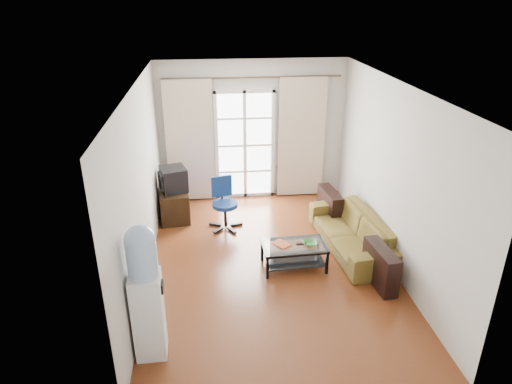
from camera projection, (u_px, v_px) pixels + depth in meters
floor at (270, 263)px, 6.99m from camera, size 5.20×5.20×0.00m
ceiling at (272, 86)px, 5.89m from camera, size 5.20×5.20×0.00m
wall_back at (252, 131)px, 8.80m from camera, size 3.60×0.02×2.70m
wall_front at (311, 294)px, 4.08m from camera, size 3.60×0.02×2.70m
wall_left at (141, 188)px, 6.26m from camera, size 0.02×5.20×2.70m
wall_right at (393, 177)px, 6.62m from camera, size 0.02×5.20×2.70m
french_door at (245, 145)px, 8.85m from camera, size 1.16×0.06×2.15m
curtain_rod at (253, 77)px, 8.29m from camera, size 3.30×0.04×0.04m
curtain_left at (190, 142)px, 8.63m from camera, size 0.90×0.07×2.35m
curtain_right at (301, 138)px, 8.85m from camera, size 0.90×0.07×2.35m
radiator at (292, 180)px, 9.20m from camera, size 0.64×0.12×0.64m
sofa at (352, 232)px, 7.29m from camera, size 2.16×1.19×0.58m
coffee_table at (294, 253)px, 6.80m from camera, size 0.96×0.58×0.38m
bowl at (309, 243)px, 6.74m from camera, size 0.23×0.23×0.05m
book at (277, 247)px, 6.68m from camera, size 0.43×0.43×0.02m
remote at (301, 244)px, 6.76m from camera, size 0.15×0.05×0.02m
tv_stand at (174, 204)px, 8.27m from camera, size 0.58×0.81×0.56m
crt_tv at (173, 179)px, 8.08m from camera, size 0.55×0.56×0.42m
task_chair at (225, 213)px, 7.96m from camera, size 0.73×0.73×0.91m
water_cooler at (146, 290)px, 4.93m from camera, size 0.36×0.35×1.65m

